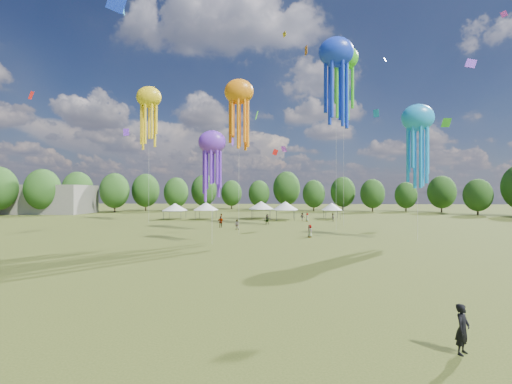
{
  "coord_description": "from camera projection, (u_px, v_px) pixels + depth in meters",
  "views": [
    {
      "loc": [
        0.68,
        -14.9,
        5.97
      ],
      "look_at": [
        -1.07,
        15.0,
        6.0
      ],
      "focal_mm": 22.47,
      "sensor_mm": 36.0,
      "label": 1
    }
  ],
  "objects": [
    {
      "name": "hangar",
      "position": [
        19.0,
        199.0,
        90.99
      ],
      "size": [
        40.0,
        12.0,
        8.0
      ],
      "primitive_type": "cube",
      "color": "gray",
      "rests_on": "ground"
    },
    {
      "name": "ground",
      "position": [
        260.0,
        320.0,
        14.91
      ],
      "size": [
        300.0,
        300.0,
        0.0
      ],
      "primitive_type": "plane",
      "color": "#384416",
      "rests_on": "ground"
    },
    {
      "name": "spectator_near",
      "position": [
        237.0,
        225.0,
        50.8
      ],
      "size": [
        0.82,
        0.65,
        1.63
      ],
      "primitive_type": "imported",
      "rotation": [
        0.0,
        0.0,
        3.18
      ],
      "color": "gray",
      "rests_on": "ground"
    },
    {
      "name": "festival_tents",
      "position": [
        248.0,
        206.0,
        71.21
      ],
      "size": [
        39.92,
        9.4,
        4.02
      ],
      "color": "#47474C",
      "rests_on": "ground"
    },
    {
      "name": "show_kites",
      "position": [
        285.0,
        92.0,
        51.9
      ],
      "size": [
        46.46,
        27.27,
        32.22
      ],
      "color": "orange",
      "rests_on": "ground"
    },
    {
      "name": "small_kites",
      "position": [
        268.0,
        49.0,
        56.23
      ],
      "size": [
        77.65,
        53.3,
        45.35
      ],
      "color": "orange",
      "rests_on": "ground"
    },
    {
      "name": "spectators_far",
      "position": [
        280.0,
        220.0,
        59.83
      ],
      "size": [
        22.94,
        26.3,
        1.91
      ],
      "color": "gray",
      "rests_on": "ground"
    },
    {
      "name": "treeline",
      "position": [
        256.0,
        190.0,
        77.55
      ],
      "size": [
        201.57,
        95.24,
        13.43
      ],
      "color": "#38281C",
      "rests_on": "ground"
    },
    {
      "name": "observer_main",
      "position": [
        463.0,
        329.0,
        11.8
      ],
      "size": [
        0.79,
        0.77,
        1.83
      ],
      "primitive_type": "imported",
      "rotation": [
        0.0,
        0.0,
        0.73
      ],
      "color": "black",
      "rests_on": "ground"
    }
  ]
}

